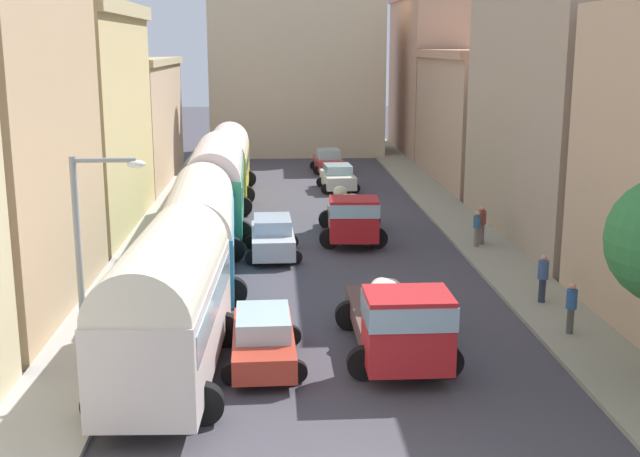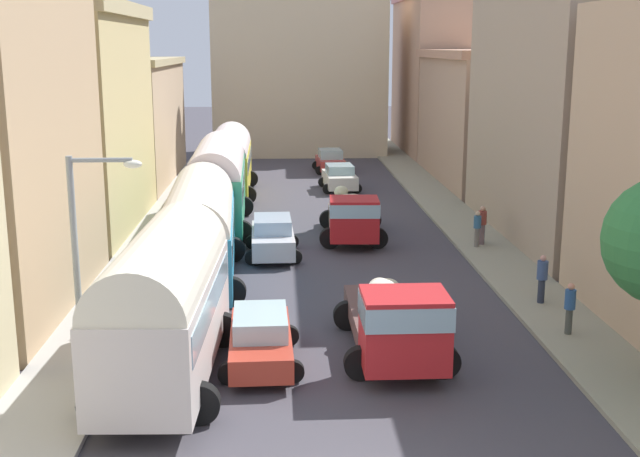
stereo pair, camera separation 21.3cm
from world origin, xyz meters
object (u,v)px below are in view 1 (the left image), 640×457
at_px(car_0, 338,177).
at_px(car_1, 328,161).
at_px(parked_bus_0, 168,300).
at_px(cargo_truck_0, 399,320).
at_px(pedestrian_1, 543,277).
at_px(parked_bus_3, 227,159).
at_px(parked_bus_1, 199,226).
at_px(parked_bus_2, 216,181).
at_px(cargo_truck_1, 352,216).
at_px(pedestrian_0, 481,224).
at_px(pedestrian_2, 571,306).
at_px(streetlamp_near, 89,257).
at_px(pedestrian_3, 477,227).
at_px(pedestrian_4, 482,224).
at_px(car_3, 273,237).
at_px(car_2, 263,338).

bearing_deg(car_0, car_1, 90.92).
height_order(parked_bus_0, cargo_truck_0, parked_bus_0).
bearing_deg(pedestrian_1, parked_bus_3, 118.69).
bearing_deg(parked_bus_1, car_0, 71.17).
bearing_deg(parked_bus_0, cargo_truck_0, 8.76).
xyz_separation_m(parked_bus_1, pedestrian_1, (11.72, -3.42, -1.12)).
bearing_deg(parked_bus_2, pedestrian_1, -46.65).
bearing_deg(cargo_truck_1, pedestrian_0, -13.25).
xyz_separation_m(parked_bus_0, cargo_truck_0, (6.15, 0.95, -0.98)).
xyz_separation_m(pedestrian_2, streetlamp_near, (-13.24, -3.65, 2.68)).
height_order(cargo_truck_1, pedestrian_3, cargo_truck_1).
xyz_separation_m(cargo_truck_1, pedestrian_3, (5.21, -1.73, -0.22)).
bearing_deg(cargo_truck_0, pedestrian_3, 67.04).
distance_m(car_1, pedestrian_2, 33.36).
relative_size(pedestrian_0, pedestrian_4, 1.05).
bearing_deg(parked_bus_0, parked_bus_3, 90.00).
relative_size(cargo_truck_1, car_0, 1.62).
bearing_deg(car_0, cargo_truck_1, -91.70).
bearing_deg(car_3, parked_bus_2, 116.66).
distance_m(car_2, streetlamp_near, 5.44).
distance_m(cargo_truck_1, pedestrian_2, 13.62).
height_order(parked_bus_1, pedestrian_1, parked_bus_1).
xyz_separation_m(cargo_truck_0, pedestrian_4, (5.63, 12.99, -0.24)).
height_order(parked_bus_2, cargo_truck_0, parked_bus_2).
xyz_separation_m(parked_bus_0, car_2, (2.41, 1.04, -1.48)).
relative_size(parked_bus_0, pedestrian_0, 4.40).
bearing_deg(parked_bus_3, pedestrian_1, -61.31).
relative_size(cargo_truck_0, car_0, 1.61).
xyz_separation_m(cargo_truck_1, car_1, (0.28, 20.47, -0.41)).
distance_m(car_2, pedestrian_1, 10.36).
bearing_deg(car_3, cargo_truck_0, -73.45).
height_order(car_2, streetlamp_near, streetlamp_near).
relative_size(parked_bus_0, car_0, 2.01).
height_order(car_0, streetlamp_near, streetlamp_near).
relative_size(pedestrian_4, streetlamp_near, 0.29).
distance_m(parked_bus_0, parked_bus_1, 9.00).
height_order(parked_bus_1, parked_bus_3, parked_bus_3).
bearing_deg(parked_bus_0, streetlamp_near, -146.80).
distance_m(parked_bus_3, pedestrian_4, 17.63).
bearing_deg(parked_bus_3, car_1, 52.84).
height_order(pedestrian_2, streetlamp_near, streetlamp_near).
relative_size(cargo_truck_0, pedestrian_1, 3.60).
bearing_deg(streetlamp_near, pedestrian_0, 48.03).
bearing_deg(cargo_truck_1, streetlamp_near, -115.91).
xyz_separation_m(parked_bus_2, pedestrian_1, (11.72, -12.42, -1.33)).
relative_size(parked_bus_0, car_1, 2.07).
xyz_separation_m(cargo_truck_0, car_0, (0.44, 27.37, -0.46)).
xyz_separation_m(car_1, car_3, (-3.82, -22.82, 0.04)).
height_order(parked_bus_3, pedestrian_4, parked_bus_3).
xyz_separation_m(parked_bus_3, car_1, (6.47, 8.54, -1.37)).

